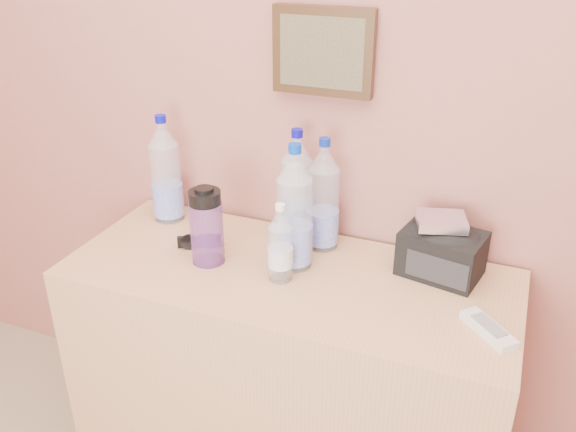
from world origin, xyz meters
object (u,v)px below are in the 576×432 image
at_px(pet_large_b, 323,200).
at_px(nalgene_bottle, 207,226).
at_px(toiletry_bag, 442,251).
at_px(foil_packet, 441,221).
at_px(pet_large_a, 166,175).
at_px(sunglasses, 199,241).
at_px(dresser, 288,381).
at_px(pet_small, 280,247).
at_px(ac_remote, 488,329).
at_px(pet_large_c, 297,192).
at_px(pet_large_d, 295,214).

bearing_deg(pet_large_b, nalgene_bottle, -142.63).
relative_size(toiletry_bag, foil_packet, 1.65).
bearing_deg(toiletry_bag, pet_large_a, -169.72).
distance_m(nalgene_bottle, sunglasses, 0.14).
bearing_deg(dresser, pet_small, -97.45).
bearing_deg(foil_packet, ac_remote, -54.80).
height_order(pet_large_c, sunglasses, pet_large_c).
bearing_deg(sunglasses, pet_large_a, 116.77).
bearing_deg(pet_small, pet_large_d, 84.81).
xyz_separation_m(pet_large_d, nalgene_bottle, (-0.25, -0.08, -0.05)).
bearing_deg(pet_large_c, pet_large_a, -176.33).
height_order(pet_large_a, foil_packet, pet_large_a).
height_order(dresser, pet_large_b, pet_large_b).
bearing_deg(foil_packet, pet_large_a, 179.37).
bearing_deg(pet_large_a, pet_small, -23.13).
relative_size(pet_large_d, foil_packet, 2.83).
relative_size(pet_large_c, ac_remote, 2.24).
relative_size(pet_small, nalgene_bottle, 0.98).
bearing_deg(pet_small, nalgene_bottle, 177.50).
distance_m(pet_large_d, nalgene_bottle, 0.26).
bearing_deg(pet_large_d, nalgene_bottle, -162.79).
bearing_deg(pet_small, pet_large_c, 100.76).
height_order(dresser, pet_large_c, pet_large_c).
bearing_deg(toiletry_bag, sunglasses, -159.40).
bearing_deg(sunglasses, foil_packet, -18.24).
bearing_deg(toiletry_bag, pet_small, -143.27).
bearing_deg(pet_large_b, toiletry_bag, -4.49).
relative_size(pet_large_b, pet_large_c, 0.97).
distance_m(sunglasses, toiletry_bag, 0.73).
xyz_separation_m(pet_small, foil_packet, (0.40, 0.20, 0.06)).
xyz_separation_m(pet_large_a, toiletry_bag, (0.91, -0.02, -0.09)).
height_order(pet_large_c, toiletry_bag, pet_large_c).
xyz_separation_m(dresser, foil_packet, (0.40, 0.16, 0.57)).
bearing_deg(pet_large_c, toiletry_bag, -5.51).
relative_size(dresser, foil_packet, 9.82).
height_order(pet_large_a, pet_large_c, pet_large_c).
bearing_deg(foil_packet, sunglasses, -170.05).
height_order(pet_large_b, sunglasses, pet_large_b).
xyz_separation_m(sunglasses, toiletry_bag, (0.72, 0.12, 0.06)).
xyz_separation_m(nalgene_bottle, sunglasses, (-0.07, 0.07, -0.10)).
xyz_separation_m(pet_large_a, foil_packet, (0.90, -0.01, 0.00)).
bearing_deg(dresser, pet_large_d, 86.79).
relative_size(ac_remote, toiletry_bag, 0.74).
bearing_deg(sunglasses, nalgene_bottle, -72.64).
bearing_deg(foil_packet, pet_small, -153.20).
relative_size(pet_large_b, foil_packet, 2.65).
relative_size(pet_large_a, toiletry_bag, 1.65).
xyz_separation_m(dresser, pet_large_c, (-0.05, 0.20, 0.57)).
distance_m(pet_large_b, nalgene_bottle, 0.36).
xyz_separation_m(pet_small, nalgene_bottle, (-0.24, 0.01, 0.01)).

